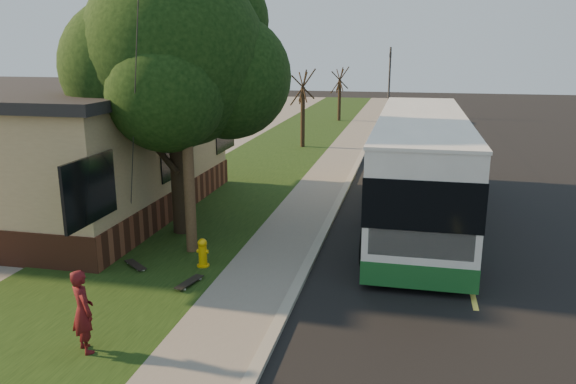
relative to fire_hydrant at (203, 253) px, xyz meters
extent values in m
plane|color=black|center=(2.60, 0.00, -0.43)|extent=(120.00, 120.00, 0.00)
cube|color=black|center=(6.60, 10.00, -0.43)|extent=(8.00, 80.00, 0.01)
cube|color=gray|center=(2.60, 10.00, -0.37)|extent=(0.25, 80.00, 0.12)
cube|color=slate|center=(1.60, 10.00, -0.39)|extent=(2.00, 80.00, 0.08)
cube|color=black|center=(-1.90, 10.00, -0.40)|extent=(5.00, 80.00, 0.07)
cube|color=slate|center=(-11.90, 10.00, -0.41)|extent=(15.00, 80.00, 0.04)
cylinder|color=#E0AE0B|center=(0.00, 0.00, -0.09)|extent=(0.22, 0.22, 0.55)
sphere|color=#E0AE0B|center=(0.00, 0.00, 0.26)|extent=(0.24, 0.24, 0.24)
cylinder|color=#E0AE0B|center=(0.00, 0.00, 0.04)|extent=(0.30, 0.10, 0.10)
cylinder|color=#E0AE0B|center=(0.00, 0.00, 0.04)|extent=(0.10, 0.18, 0.10)
cylinder|color=#E0AE0B|center=(0.00, 0.00, -0.34)|extent=(0.32, 0.32, 0.04)
cylinder|color=#473321|center=(-0.70, 1.00, 4.14)|extent=(0.30, 0.30, 9.00)
cylinder|color=#2D2D30|center=(-1.60, -0.10, 3.37)|extent=(2.52, 3.21, 7.60)
cylinder|color=black|center=(-1.60, 2.50, 1.64)|extent=(0.56, 0.56, 4.00)
sphere|color=black|center=(-1.60, 2.50, 4.84)|extent=(5.20, 5.20, 5.20)
sphere|color=black|center=(-0.20, 3.10, 4.24)|extent=(3.60, 3.60, 3.60)
sphere|color=black|center=(-2.80, 2.10, 4.54)|extent=(3.80, 3.80, 3.80)
sphere|color=black|center=(-1.30, 1.20, 3.94)|extent=(3.20, 3.20, 3.20)
sphere|color=black|center=(-2.20, 3.90, 5.24)|extent=(3.40, 3.40, 3.40)
sphere|color=black|center=(-0.70, 3.70, 5.84)|extent=(3.00, 3.00, 3.00)
cylinder|color=black|center=(-0.90, 18.00, 1.29)|extent=(0.24, 0.24, 3.30)
cylinder|color=black|center=(-0.90, 18.00, 2.94)|extent=(1.38, 0.57, 2.01)
cylinder|color=black|center=(-0.90, 18.00, 2.94)|extent=(0.74, 1.21, 1.58)
cylinder|color=black|center=(-0.90, 18.00, 2.94)|extent=(0.65, 1.05, 1.95)
cylinder|color=black|center=(-0.90, 18.00, 2.94)|extent=(1.28, 0.53, 1.33)
cylinder|color=black|center=(-0.90, 18.00, 2.94)|extent=(0.75, 1.21, 1.70)
cylinder|color=black|center=(-0.40, 30.00, 1.15)|extent=(0.24, 0.24, 3.03)
cylinder|color=black|center=(-0.40, 30.00, 2.66)|extent=(1.38, 0.57, 2.01)
cylinder|color=black|center=(-0.40, 30.00, 2.66)|extent=(0.74, 1.21, 1.58)
cylinder|color=black|center=(-0.40, 30.00, 2.66)|extent=(0.65, 1.05, 1.95)
cylinder|color=black|center=(-0.40, 30.00, 2.66)|extent=(1.28, 0.53, 1.33)
cylinder|color=black|center=(-0.40, 30.00, 2.66)|extent=(0.75, 1.21, 1.70)
cylinder|color=#2D2D30|center=(3.10, 34.00, 2.32)|extent=(0.16, 0.16, 5.50)
imported|color=black|center=(3.10, 34.00, 4.07)|extent=(0.18, 0.22, 1.10)
cube|color=silver|center=(5.36, 5.74, 1.50)|extent=(2.62, 12.56, 2.83)
cube|color=#1A5C26|center=(5.36, 5.74, 0.04)|extent=(2.64, 12.58, 0.58)
cube|color=black|center=(5.36, 5.74, 1.71)|extent=(2.66, 12.60, 1.15)
cube|color=black|center=(5.36, -0.51, 1.35)|extent=(2.32, 0.06, 1.67)
cube|color=yellow|center=(5.36, -0.50, 2.76)|extent=(1.67, 0.06, 0.37)
cube|color=#FFF2CC|center=(4.58, -0.52, 0.14)|extent=(0.26, 0.04, 0.16)
cube|color=#FFF2CC|center=(6.15, -0.52, 0.14)|extent=(0.26, 0.04, 0.16)
cube|color=silver|center=(5.36, 5.74, 2.94)|extent=(2.67, 12.61, 0.08)
cylinder|color=black|center=(4.05, 1.13, 0.05)|extent=(0.29, 0.96, 0.96)
cylinder|color=black|center=(6.67, 1.13, 0.05)|extent=(0.29, 0.96, 0.96)
cylinder|color=black|center=(4.05, 4.69, 0.05)|extent=(0.29, 0.96, 0.96)
cylinder|color=black|center=(6.67, 4.69, 0.05)|extent=(0.29, 0.96, 0.96)
cylinder|color=black|center=(4.05, 10.34, 0.05)|extent=(0.29, 0.96, 0.96)
cylinder|color=black|center=(6.67, 10.34, 0.05)|extent=(0.29, 0.96, 0.96)
imported|color=#4D0F13|center=(-0.63, -4.36, 0.43)|extent=(0.69, 0.66, 1.59)
cube|color=black|center=(0.10, -1.18, -0.29)|extent=(0.42, 0.94, 0.02)
cylinder|color=silver|center=(0.03, -1.49, -0.33)|extent=(0.21, 0.10, 0.06)
cylinder|color=silver|center=(0.17, -0.86, -0.33)|extent=(0.21, 0.10, 0.06)
cube|color=black|center=(-1.65, -0.45, -0.29)|extent=(0.82, 0.71, 0.02)
cylinder|color=silver|center=(-1.41, -0.64, -0.34)|extent=(0.16, 0.19, 0.05)
cylinder|color=silver|center=(-1.89, -0.26, -0.34)|extent=(0.16, 0.19, 0.05)
cube|color=black|center=(-6.27, 6.30, 0.14)|extent=(1.51, 1.37, 1.06)
cube|color=black|center=(-6.27, 6.30, 0.70)|extent=(1.57, 1.42, 0.07)
imported|color=black|center=(6.09, 30.60, 0.35)|extent=(2.02, 4.65, 1.56)
camera|label=1|loc=(5.01, -12.65, 5.08)|focal=35.00mm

